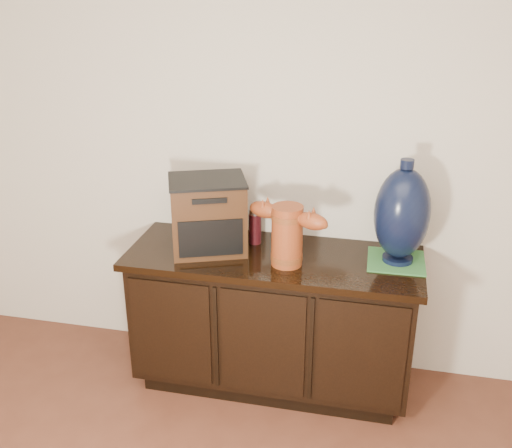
% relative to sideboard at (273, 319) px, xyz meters
% --- Properties ---
extents(sideboard, '(1.46, 0.56, 0.75)m').
position_rel_sideboard_xyz_m(sideboard, '(0.00, 0.00, 0.00)').
color(sideboard, black).
rests_on(sideboard, ground).
extents(terracotta_vessel, '(0.41, 0.22, 0.30)m').
position_rel_sideboard_xyz_m(terracotta_vessel, '(0.08, -0.08, 0.54)').
color(terracotta_vessel, '#96401B').
rests_on(terracotta_vessel, sideboard).
extents(tv_radio, '(0.45, 0.41, 0.37)m').
position_rel_sideboard_xyz_m(tv_radio, '(-0.33, -0.00, 0.55)').
color(tv_radio, '#361D0D').
rests_on(tv_radio, sideboard).
extents(green_mat, '(0.28, 0.28, 0.01)m').
position_rel_sideboard_xyz_m(green_mat, '(0.59, 0.05, 0.37)').
color(green_mat, '#337135').
rests_on(green_mat, sideboard).
extents(lamp_base, '(0.27, 0.27, 0.51)m').
position_rel_sideboard_xyz_m(lamp_base, '(0.60, 0.05, 0.62)').
color(lamp_base, black).
rests_on(lamp_base, green_mat).
extents(spray_can, '(0.06, 0.06, 0.19)m').
position_rel_sideboard_xyz_m(spray_can, '(-0.12, 0.12, 0.46)').
color(spray_can, '#540E15').
rests_on(spray_can, sideboard).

